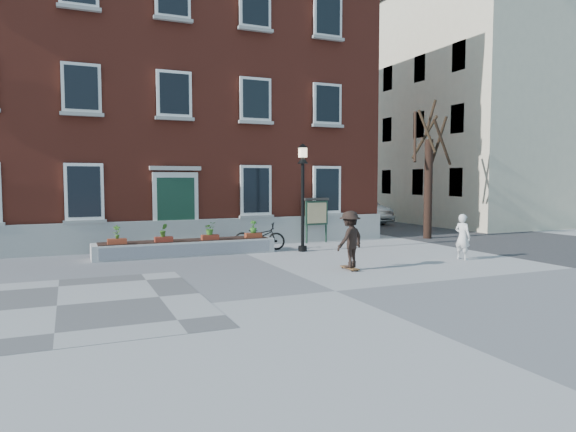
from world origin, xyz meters
name	(u,v)px	position (x,y,z in m)	size (l,w,h in m)	color
ground	(335,291)	(0.00, 0.00, 0.00)	(100.00, 100.00, 0.00)	gray
checker_patch	(57,306)	(-6.00, 1.00, 0.01)	(6.00, 6.00, 0.01)	#515053
bicycle	(259,236)	(0.82, 7.49, 0.51)	(0.67, 1.93, 1.01)	black
parked_car	(360,210)	(10.59, 16.40, 0.78)	(1.66, 4.75, 1.57)	silver
bystander	(463,237)	(6.13, 2.61, 0.75)	(0.55, 0.36, 1.50)	silver
brick_building	(153,100)	(-2.00, 13.98, 6.30)	(18.40, 10.85, 12.60)	maroon
planter_assembly	(186,246)	(-1.99, 7.18, 0.31)	(6.20, 1.12, 1.15)	silver
bare_tree	(428,176)	(9.01, 8.01, 2.79)	(1.83, 1.83, 6.16)	black
side_street	(425,119)	(17.99, 19.78, 7.02)	(15.20, 36.00, 14.50)	#3A3A3D
lamp_post	(303,182)	(2.13, 6.44, 2.54)	(0.40, 0.40, 3.93)	black
notice_board	(317,213)	(3.73, 8.52, 1.26)	(1.10, 0.16, 1.87)	#193222
skateboarder	(350,239)	(1.75, 2.36, 0.89)	(1.22, 1.00, 1.72)	brown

